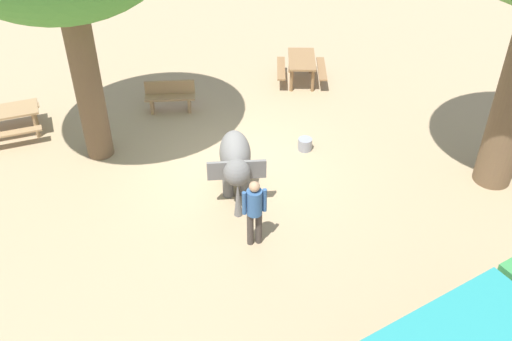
% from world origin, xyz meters
% --- Properties ---
extents(ground_plane, '(60.00, 60.00, 0.00)m').
position_xyz_m(ground_plane, '(0.00, 0.00, 0.00)').
color(ground_plane, tan).
extents(elephant, '(1.59, 1.89, 1.34)m').
position_xyz_m(elephant, '(0.38, 0.79, 0.85)').
color(elephant, slate).
rests_on(elephant, ground_plane).
extents(person_handler, '(0.49, 0.32, 1.62)m').
position_xyz_m(person_handler, '(0.93, 2.55, 0.95)').
color(person_handler, '#3F3833').
rests_on(person_handler, ground_plane).
extents(wooden_bench, '(1.43, 0.99, 0.88)m').
position_xyz_m(wooden_bench, '(0.19, -3.34, 0.47)').
color(wooden_bench, '#9E7A51').
rests_on(wooden_bench, ground_plane).
extents(picnic_table_near, '(2.05, 2.06, 0.78)m').
position_xyz_m(picnic_table_near, '(-3.95, -2.84, 0.59)').
color(picnic_table_near, olive).
rests_on(picnic_table_near, ground_plane).
extents(picnic_table_far, '(1.75, 1.73, 0.78)m').
position_xyz_m(picnic_table_far, '(4.35, -4.30, 0.59)').
color(picnic_table_far, '#9E7A51').
rests_on(picnic_table_far, ground_plane).
extents(feed_bucket, '(0.36, 0.36, 0.32)m').
position_xyz_m(feed_bucket, '(-1.95, 0.26, 0.16)').
color(feed_bucket, gray).
rests_on(feed_bucket, ground_plane).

